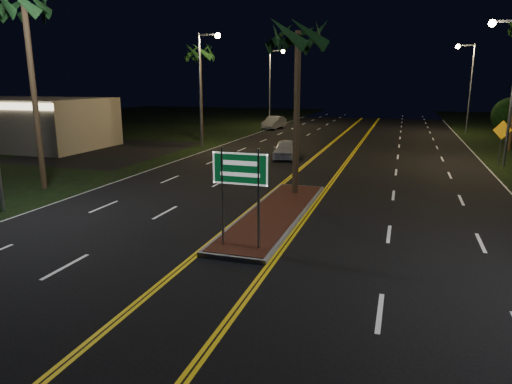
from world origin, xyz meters
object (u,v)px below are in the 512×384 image
at_px(palm_left_near, 24,7).
at_px(palm_left_far, 200,53).
at_px(car_far, 274,121).
at_px(shrub_far, 511,116).
at_px(commercial_building, 16,122).
at_px(streetlight_right_mid, 508,76).
at_px(car_near, 285,148).
at_px(streetlight_left_mid, 204,77).
at_px(median_island, 275,213).
at_px(highway_sign, 240,178).
at_px(streetlight_right_far, 468,78).
at_px(palm_median, 298,36).
at_px(streetlight_left_far, 273,78).
at_px(warning_sign, 502,136).

height_order(palm_left_near, palm_left_far, palm_left_near).
bearing_deg(car_far, palm_left_near, -89.82).
bearing_deg(shrub_far, palm_left_near, -133.21).
bearing_deg(commercial_building, shrub_far, 21.91).
relative_size(streetlight_right_mid, car_near, 2.01).
xyz_separation_m(streetlight_left_mid, streetlight_right_mid, (21.23, -2.00, 0.00)).
bearing_deg(palm_left_near, shrub_far, 46.79).
distance_m(median_island, car_far, 35.06).
distance_m(median_island, highway_sign, 4.80).
height_order(streetlight_right_far, palm_left_far, streetlight_right_far).
relative_size(highway_sign, streetlight_left_mid, 0.36).
bearing_deg(streetlight_right_mid, palm_median, -132.70).
bearing_deg(streetlight_left_mid, palm_left_near, -96.73).
xyz_separation_m(streetlight_left_far, streetlight_right_mid, (21.23, -22.00, 0.00)).
distance_m(median_island, palm_left_far, 25.76).
bearing_deg(commercial_building, palm_median, -20.05).
bearing_deg(commercial_building, warning_sign, 4.00).
height_order(palm_left_far, shrub_far, palm_left_far).
bearing_deg(car_near, palm_left_near, -134.13).
relative_size(palm_left_near, car_near, 2.18).
bearing_deg(streetlight_left_mid, streetlight_right_far, 40.30).
relative_size(streetlight_left_far, warning_sign, 3.11).
xyz_separation_m(streetlight_left_mid, palm_median, (10.61, -13.50, 1.62)).
distance_m(streetlight_right_far, car_far, 20.72).
xyz_separation_m(streetlight_left_far, palm_left_near, (-1.89, -36.00, 3.02)).
distance_m(streetlight_left_mid, car_near, 9.40).
bearing_deg(warning_sign, car_far, 122.85).
bearing_deg(highway_sign, shrub_far, 67.43).
xyz_separation_m(highway_sign, palm_median, (0.00, 7.70, 4.87)).
xyz_separation_m(highway_sign, streetlight_right_mid, (10.61, 19.20, 3.25)).
xyz_separation_m(shrub_far, car_far, (-23.29, 4.74, -1.50)).
bearing_deg(streetlight_left_mid, commercial_building, -165.39).
relative_size(streetlight_left_far, car_near, 2.01).
bearing_deg(median_island, streetlight_left_far, 106.00).
bearing_deg(commercial_building, palm_left_near, -41.61).
height_order(car_near, warning_sign, warning_sign).
bearing_deg(palm_left_far, car_near, -35.88).
xyz_separation_m(commercial_building, streetlight_left_mid, (15.39, 4.01, 3.65)).
relative_size(streetlight_right_mid, palm_left_near, 0.92).
bearing_deg(median_island, palm_left_near, 175.43).
distance_m(streetlight_left_far, palm_left_near, 36.18).
xyz_separation_m(median_island, palm_median, (0.00, 3.50, 7.19)).
relative_size(palm_median, palm_left_near, 0.85).
bearing_deg(warning_sign, streetlight_right_far, 75.26).
distance_m(streetlight_left_mid, warning_sign, 21.78).
xyz_separation_m(commercial_building, palm_left_near, (13.50, -11.99, 6.68)).
height_order(streetlight_left_mid, car_near, streetlight_left_mid).
height_order(highway_sign, warning_sign, highway_sign).
bearing_deg(highway_sign, streetlight_right_far, 74.85).
bearing_deg(streetlight_right_mid, streetlight_left_mid, 174.62).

